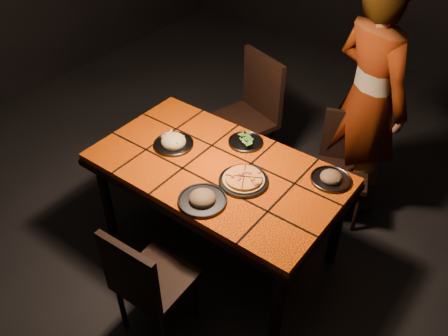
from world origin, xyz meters
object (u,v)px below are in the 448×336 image
Objects in this scene: dining_table at (217,175)px; diner at (369,100)px; plate_pizza at (244,180)px; chair_far_left at (251,109)px; plate_pasta at (173,142)px; chair_far_right at (344,159)px; chair_near at (145,280)px.

dining_table is 0.89× the size of diner.
diner is at bearing 74.83° from plate_pizza.
chair_far_left is 3.76× the size of plate_pasta.
chair_far_right is (0.49, 0.89, -0.20)m from dining_table.
plate_pasta is at bearing -179.75° from dining_table.
plate_pizza is at bearing -128.19° from chair_far_right.
plate_pizza is at bearing -101.31° from chair_near.
chair_far_left is 1.11m from plate_pizza.
chair_far_left reaches higher than plate_pasta.
plate_pizza is at bearing -2.26° from plate_pasta.
chair_near is 1.73m from chair_far_right.
plate_pasta is (-0.59, 0.02, 0.01)m from plate_pizza.
chair_near is 1.04× the size of chair_far_right.
diner is at bearing 50.29° from plate_pasta.
plate_pasta is (-0.01, -0.90, 0.19)m from chair_far_left.
chair_far_right is (0.85, -0.01, -0.11)m from chair_far_left.
diner reaches higher than plate_pizza.
diner is at bearing 64.02° from dining_table.
plate_pizza is at bearing 99.01° from diner.
plate_pasta is (-0.86, -0.89, 0.30)m from chair_far_right.
diner is 1.40m from plate_pasta.
chair_near is at bearing -82.61° from dining_table.
plate_pizza is (0.22, -0.02, 0.10)m from dining_table.
chair_far_left is 0.92m from plate_pasta.
dining_table is 1.59× the size of chair_far_left.
plate_pasta is at bearing -155.71° from chair_far_right.
dining_table is at bearing 88.20° from diner.
diner reaches higher than plate_pasta.
chair_far_left reaches higher than chair_far_right.
chair_far_left is at bearing -77.22° from chair_near.
diner is at bearing 60.21° from chair_far_right.
chair_far_right is at bearing 45.99° from plate_pasta.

